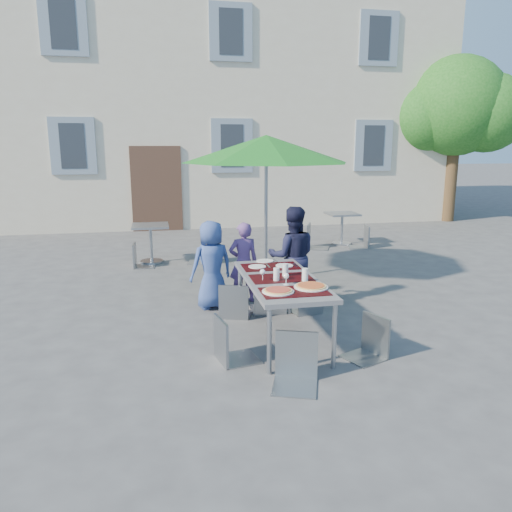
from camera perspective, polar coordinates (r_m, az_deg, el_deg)
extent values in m
plane|color=#3F3F42|center=(6.61, 7.44, -7.43)|extent=(90.00, 90.00, 0.00)
cube|color=beige|center=(17.52, -4.91, 16.77)|extent=(13.00, 8.00, 7.00)
cube|color=#462E21|center=(13.38, -11.29, 7.52)|extent=(1.30, 0.06, 2.20)
cube|color=gray|center=(13.47, -20.21, 11.72)|extent=(1.10, 0.06, 1.40)
cube|color=#262B33|center=(13.45, -20.22, 11.72)|extent=(0.60, 0.04, 1.10)
cube|color=gray|center=(13.74, -21.18, 23.44)|extent=(1.10, 0.06, 1.40)
cube|color=#262B33|center=(13.72, -21.20, 23.45)|extent=(0.60, 0.04, 1.10)
cube|color=gray|center=(13.49, -2.77, 12.47)|extent=(1.10, 0.06, 1.40)
cube|color=#262B33|center=(13.47, -2.76, 12.47)|extent=(0.60, 0.04, 1.10)
cube|color=gray|center=(13.76, -2.91, 24.21)|extent=(1.10, 0.06, 1.40)
cube|color=#262B33|center=(13.74, -2.89, 24.23)|extent=(0.60, 0.04, 1.10)
cube|color=gray|center=(14.64, 13.27, 12.18)|extent=(1.10, 0.06, 1.40)
cube|color=#262B33|center=(14.62, 13.30, 12.18)|extent=(0.60, 0.04, 1.10)
cube|color=gray|center=(14.89, 13.86, 23.00)|extent=(1.10, 0.06, 1.40)
cube|color=#262B33|center=(14.87, 13.90, 23.01)|extent=(0.60, 0.04, 1.10)
cylinder|color=#4A351F|center=(15.89, 21.40, 8.78)|extent=(0.36, 0.36, 2.80)
sphere|color=#165216|center=(15.90, 21.97, 15.61)|extent=(2.80, 2.80, 2.80)
sphere|color=#165216|center=(15.72, 18.74, 14.80)|extent=(2.00, 2.00, 2.00)
sphere|color=#165216|center=(15.95, 24.89, 14.63)|extent=(2.20, 2.20, 2.20)
sphere|color=#165216|center=(16.55, 21.55, 17.24)|extent=(1.80, 1.80, 1.80)
cube|color=#48474C|center=(5.77, 2.91, -2.78)|extent=(0.80, 1.85, 0.05)
cylinder|color=#93979F|center=(5.02, 1.53, -9.73)|extent=(0.05, 0.05, 0.70)
cylinder|color=#93979F|center=(5.21, 8.93, -9.05)|extent=(0.05, 0.05, 0.70)
cylinder|color=#93979F|center=(6.62, -1.84, -4.10)|extent=(0.05, 0.05, 0.70)
cylinder|color=#93979F|center=(6.76, 3.86, -3.76)|extent=(0.05, 0.05, 0.70)
cube|color=black|center=(5.25, 4.40, -4.06)|extent=(0.70, 0.42, 0.01)
cube|color=black|center=(5.76, 2.92, -2.51)|extent=(0.70, 0.42, 0.01)
cube|color=black|center=(6.28, 1.68, -1.22)|extent=(0.70, 0.42, 0.01)
cylinder|color=white|center=(5.22, 2.53, -4.06)|extent=(0.34, 0.34, 0.01)
cylinder|color=tan|center=(5.21, 2.54, -3.93)|extent=(0.30, 0.30, 0.01)
cylinder|color=#9B1F0F|center=(5.21, 2.54, -3.85)|extent=(0.26, 0.26, 0.01)
cylinder|color=white|center=(5.40, 6.30, -3.53)|extent=(0.37, 0.37, 0.01)
cylinder|color=tan|center=(5.40, 6.30, -3.41)|extent=(0.33, 0.33, 0.01)
cylinder|color=#A01A0B|center=(5.40, 6.30, -3.33)|extent=(0.29, 0.29, 0.01)
cylinder|color=silver|center=(5.63, 2.35, -2.13)|extent=(0.07, 0.07, 0.15)
cylinder|color=silver|center=(5.83, 3.38, -1.61)|extent=(0.07, 0.07, 0.15)
cylinder|color=silver|center=(5.63, 5.62, -2.17)|extent=(0.07, 0.07, 0.15)
cylinder|color=silver|center=(5.66, 0.77, -2.80)|extent=(0.06, 0.06, 0.00)
cylinder|color=silver|center=(5.65, 0.77, -2.43)|extent=(0.01, 0.01, 0.08)
sphere|color=silver|center=(5.63, 0.77, -1.84)|extent=(0.06, 0.06, 0.06)
cylinder|color=silver|center=(5.51, 3.46, -3.27)|extent=(0.06, 0.06, 0.00)
cylinder|color=silver|center=(5.50, 3.47, -2.89)|extent=(0.01, 0.01, 0.08)
sphere|color=silver|center=(5.48, 3.47, -2.28)|extent=(0.06, 0.06, 0.06)
cylinder|color=white|center=(6.25, 0.14, -1.21)|extent=(0.22, 0.22, 0.01)
cube|color=#B3B5BC|center=(6.28, 1.39, -1.16)|extent=(0.02, 0.18, 0.00)
cylinder|color=white|center=(6.31, 3.26, -1.09)|extent=(0.22, 0.22, 0.01)
cube|color=#B3B5BC|center=(6.35, 4.49, -1.05)|extent=(0.02, 0.18, 0.00)
cylinder|color=white|center=(6.55, 1.02, -0.56)|extent=(0.22, 0.22, 0.01)
cube|color=#B3B5BC|center=(6.58, 2.21, -0.52)|extent=(0.02, 0.18, 0.00)
imported|color=#334A8C|center=(6.96, -5.09, -1.01)|extent=(0.69, 0.55, 1.24)
imported|color=#5E3D7D|center=(7.21, -1.45, -0.74)|extent=(0.44, 0.30, 1.18)
imported|color=#171832|center=(7.05, 4.16, -0.06)|extent=(0.74, 0.50, 1.42)
cube|color=gray|center=(6.68, -2.31, -3.33)|extent=(0.50, 0.50, 0.03)
cube|color=gray|center=(6.44, -2.63, -1.79)|extent=(0.38, 0.16, 0.47)
cylinder|color=gray|center=(6.87, -0.66, -4.72)|extent=(0.02, 0.02, 0.41)
cylinder|color=gray|center=(6.93, -3.43, -4.60)|extent=(0.02, 0.02, 0.41)
cylinder|color=gray|center=(6.55, -1.11, -5.60)|extent=(0.02, 0.02, 0.41)
cylinder|color=gray|center=(6.61, -4.00, -5.46)|extent=(0.02, 0.02, 0.41)
cube|color=#91969C|center=(6.85, 1.29, -2.39)|extent=(0.45, 0.45, 0.03)
cube|color=#91969C|center=(6.58, 1.69, -0.63)|extent=(0.45, 0.04, 0.53)
cylinder|color=#91969C|center=(7.13, 2.47, -3.82)|extent=(0.02, 0.02, 0.47)
cylinder|color=#91969C|center=(7.06, -0.57, -3.99)|extent=(0.02, 0.02, 0.47)
cylinder|color=#91969C|center=(6.78, 3.22, -4.73)|extent=(0.02, 0.02, 0.47)
cylinder|color=#91969C|center=(6.70, 0.01, -4.92)|extent=(0.02, 0.02, 0.47)
cube|color=gray|center=(6.85, 5.56, -3.18)|extent=(0.44, 0.44, 0.03)
cube|color=gray|center=(6.64, 6.33, -1.73)|extent=(0.37, 0.10, 0.44)
cylinder|color=gray|center=(7.11, 6.04, -4.28)|extent=(0.02, 0.02, 0.39)
cylinder|color=gray|center=(6.97, 3.75, -4.60)|extent=(0.02, 0.02, 0.39)
cylinder|color=gray|center=(6.85, 7.33, -4.99)|extent=(0.02, 0.02, 0.39)
cylinder|color=gray|center=(6.70, 4.98, -5.34)|extent=(0.02, 0.02, 0.39)
cube|color=gray|center=(5.31, -2.04, -7.44)|extent=(0.48, 0.48, 0.03)
cube|color=gray|center=(5.17, -4.09, -5.18)|extent=(0.11, 0.41, 0.49)
cylinder|color=gray|center=(5.30, 0.45, -10.07)|extent=(0.02, 0.02, 0.43)
cylinder|color=gray|center=(5.60, -0.97, -8.78)|extent=(0.02, 0.02, 0.43)
cylinder|color=gray|center=(5.18, -3.18, -10.63)|extent=(0.02, 0.02, 0.43)
cylinder|color=gray|center=(5.49, -4.41, -9.28)|extent=(0.02, 0.02, 0.43)
cube|color=gray|center=(5.47, 12.32, -7.45)|extent=(0.50, 0.50, 0.03)
cube|color=gray|center=(5.53, 13.72, -4.83)|extent=(0.18, 0.36, 0.45)
cylinder|color=gray|center=(5.54, 9.80, -9.39)|extent=(0.02, 0.02, 0.40)
cylinder|color=gray|center=(5.33, 12.29, -10.41)|extent=(0.02, 0.02, 0.40)
cylinder|color=gray|center=(5.76, 12.15, -8.62)|extent=(0.02, 0.02, 0.40)
cylinder|color=gray|center=(5.56, 14.63, -9.55)|extent=(0.02, 0.02, 0.40)
cube|color=gray|center=(4.73, 4.53, -9.99)|extent=(0.53, 0.53, 0.03)
cube|color=gray|center=(4.82, 4.74, -6.37)|extent=(0.40, 0.17, 0.50)
cylinder|color=gray|center=(4.67, 2.09, -13.31)|extent=(0.02, 0.02, 0.44)
cylinder|color=gray|center=(4.65, 6.58, -13.51)|extent=(0.02, 0.02, 0.44)
cylinder|color=gray|center=(4.99, 2.54, -11.52)|extent=(0.02, 0.02, 0.44)
cylinder|color=gray|center=(4.98, 6.72, -11.70)|extent=(0.02, 0.02, 0.44)
cylinder|color=#B3B5BC|center=(8.47, 1.12, -2.44)|extent=(0.50, 0.50, 0.10)
cylinder|color=#93979F|center=(8.25, 1.15, 4.72)|extent=(0.06, 0.06, 2.23)
cone|color=#186D1D|center=(8.17, 1.18, 12.14)|extent=(2.73, 2.73, 0.44)
cylinder|color=#B3B5BC|center=(9.92, -11.81, -0.61)|extent=(0.44, 0.44, 0.04)
cylinder|color=#93979F|center=(9.85, -11.90, 1.24)|extent=(0.06, 0.06, 0.69)
cube|color=#93979F|center=(9.79, -12.00, 3.40)|extent=(0.69, 0.69, 0.04)
cube|color=gray|center=(9.52, -12.69, 1.15)|extent=(0.40, 0.40, 0.03)
cube|color=gray|center=(9.50, -13.83, 2.44)|extent=(0.06, 0.38, 0.45)
cylinder|color=gray|center=(9.39, -11.74, -0.25)|extent=(0.02, 0.02, 0.39)
cylinder|color=gray|center=(9.71, -11.59, 0.18)|extent=(0.02, 0.02, 0.39)
cylinder|color=gray|center=(9.43, -13.69, -0.30)|extent=(0.02, 0.02, 0.39)
cylinder|color=gray|center=(9.74, -13.48, 0.13)|extent=(0.02, 0.02, 0.39)
cube|color=#90949B|center=(9.67, -6.69, 1.61)|extent=(0.46, 0.46, 0.03)
cube|color=#90949B|center=(9.61, -5.65, 2.94)|extent=(0.11, 0.38, 0.46)
cylinder|color=#90949B|center=(9.90, -7.48, 0.60)|extent=(0.02, 0.02, 0.40)
cylinder|color=#90949B|center=(9.58, -7.77, 0.19)|extent=(0.02, 0.02, 0.40)
cylinder|color=#90949B|center=(9.85, -5.59, 0.59)|extent=(0.02, 0.02, 0.40)
cylinder|color=#90949B|center=(9.54, -5.82, 0.18)|extent=(0.02, 0.02, 0.40)
cylinder|color=#B3B5BC|center=(11.63, 9.71, 1.44)|extent=(0.44, 0.44, 0.04)
cylinder|color=#93979F|center=(11.57, 9.77, 2.98)|extent=(0.06, 0.06, 0.67)
cube|color=#93979F|center=(11.52, 9.83, 4.77)|extent=(0.67, 0.67, 0.04)
cube|color=gray|center=(11.01, 7.18, 3.35)|extent=(0.60, 0.60, 0.03)
cube|color=gray|center=(10.99, 6.09, 4.78)|extent=(0.22, 0.43, 0.54)
cylinder|color=gray|center=(10.85, 8.06, 1.85)|extent=(0.02, 0.02, 0.47)
cylinder|color=gray|center=(11.23, 8.23, 2.22)|extent=(0.02, 0.02, 0.47)
cylinder|color=gray|center=(10.88, 6.02, 1.94)|extent=(0.02, 0.02, 0.47)
cylinder|color=gray|center=(11.26, 6.26, 2.30)|extent=(0.02, 0.02, 0.47)
cube|color=gray|center=(11.27, 11.61, 3.18)|extent=(0.47, 0.47, 0.03)
cube|color=gray|center=(11.28, 12.64, 4.41)|extent=(0.10, 0.41, 0.49)
cylinder|color=gray|center=(11.44, 10.49, 2.22)|extent=(0.02, 0.02, 0.43)
cylinder|color=gray|center=(11.10, 10.89, 1.88)|extent=(0.02, 0.02, 0.43)
cylinder|color=gray|center=(11.52, 12.21, 2.22)|extent=(0.02, 0.02, 0.43)
cylinder|color=gray|center=(11.18, 12.65, 1.88)|extent=(0.02, 0.02, 0.43)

